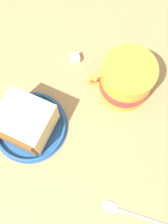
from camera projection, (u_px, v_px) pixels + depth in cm
name	position (u px, v px, depth cm)	size (l,w,h in cm)	color
ground_plane	(40.00, 117.00, 52.07)	(134.47, 134.47, 3.16)	tan
small_plate	(28.00, 125.00, 49.26)	(14.36, 14.36, 1.27)	#26599E
cake_slice	(24.00, 121.00, 45.82)	(9.42, 9.75, 6.96)	brown
tea_mug	(126.00, 80.00, 48.00)	(10.02, 11.60, 9.11)	gold
teaspoon	(124.00, 211.00, 44.67)	(4.24, 13.77, 0.80)	silver
sugar_cube	(75.00, 58.00, 53.53)	(1.75, 1.75, 1.75)	white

